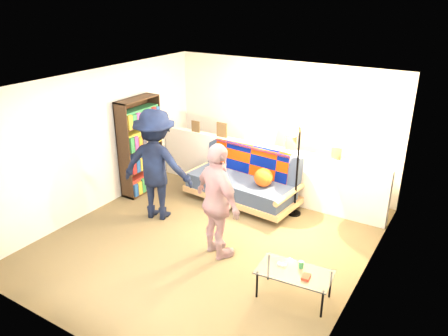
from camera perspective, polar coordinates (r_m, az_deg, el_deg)
name	(u,v)px	position (r m, az deg, el deg)	size (l,w,h in m)	color
ground	(210,239)	(6.85, -1.78, -9.24)	(5.00, 5.00, 0.00)	brown
room_shell	(227,128)	(6.52, 0.33, 5.26)	(4.60, 5.05, 2.45)	silver
half_wall_ledge	(264,171)	(8.02, 5.27, -0.37)	(4.45, 0.15, 1.00)	silver
ledge_decor	(254,134)	(7.86, 3.90, 4.47)	(2.97, 0.02, 0.45)	brown
futon_sofa	(245,181)	(7.83, 2.71, -1.64)	(2.10, 1.14, 0.87)	tan
bookshelf	(141,149)	(8.25, -10.85, 2.47)	(0.30, 0.89, 1.79)	black
coffee_table	(295,273)	(5.58, 9.26, -13.42)	(0.96, 0.59, 0.47)	black
floor_lamp	(299,150)	(7.20, 9.80, 2.28)	(0.38, 0.31, 1.63)	black
person_left	(156,165)	(7.19, -8.83, 0.39)	(1.20, 0.69, 1.86)	black
person_right	(218,202)	(6.07, -0.81, -4.47)	(1.00, 0.42, 1.70)	pink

